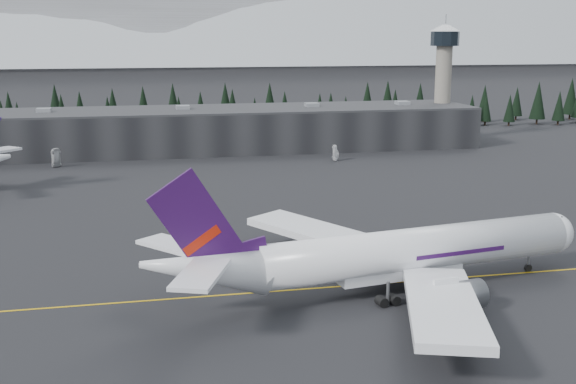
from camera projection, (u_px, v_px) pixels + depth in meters
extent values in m
plane|color=black|center=(317.00, 283.00, 102.36)|extent=(1400.00, 1400.00, 0.00)
cube|color=gold|center=(321.00, 288.00, 100.45)|extent=(400.00, 0.40, 0.02)
cube|color=black|center=(216.00, 130.00, 220.51)|extent=(160.00, 30.00, 12.00)
cube|color=#333335|center=(216.00, 109.00, 219.17)|extent=(160.00, 30.00, 0.60)
cylinder|color=gray|center=(443.00, 92.00, 236.55)|extent=(5.20, 5.20, 32.00)
cylinder|color=black|center=(445.00, 39.00, 232.87)|extent=(9.20, 9.20, 4.50)
cone|color=silver|center=(446.00, 28.00, 232.13)|extent=(10.00, 10.00, 2.00)
cube|color=black|center=(204.00, 113.00, 255.54)|extent=(360.00, 20.00, 15.00)
cylinder|color=white|center=(418.00, 249.00, 99.48)|extent=(46.74, 13.41, 6.05)
sphere|color=white|center=(552.00, 233.00, 107.71)|extent=(6.05, 6.05, 6.05)
cone|color=white|center=(205.00, 268.00, 88.56)|extent=(17.68, 8.69, 8.76)
cube|color=white|center=(331.00, 236.00, 111.90)|extent=(23.51, 27.37, 2.58)
cylinder|color=gray|center=(382.00, 252.00, 109.37)|extent=(7.08, 4.83, 3.83)
cube|color=white|center=(443.00, 305.00, 83.46)|extent=(16.72, 29.34, 2.58)
cylinder|color=gray|center=(459.00, 296.00, 91.02)|extent=(7.08, 4.83, 3.83)
cube|color=#320F48|center=(200.00, 228.00, 87.29)|extent=(12.68, 2.55, 15.01)
cube|color=red|center=(202.00, 240.00, 87.68)|extent=(4.94, 1.35, 3.70)
cube|color=white|center=(177.00, 246.00, 93.05)|extent=(10.53, 11.46, 0.50)
cube|color=white|center=(201.00, 274.00, 82.04)|extent=(8.17, 11.98, 0.50)
cylinder|color=black|center=(528.00, 262.00, 107.14)|extent=(0.50, 0.50, 3.02)
cylinder|color=black|center=(357.00, 273.00, 101.97)|extent=(0.50, 0.50, 3.02)
cylinder|color=black|center=(388.00, 294.00, 93.71)|extent=(0.50, 0.50, 3.02)
imported|color=#BDBEC0|center=(56.00, 164.00, 191.93)|extent=(4.74, 5.67, 1.44)
imported|color=white|center=(336.00, 158.00, 201.46)|extent=(4.77, 2.30, 1.57)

